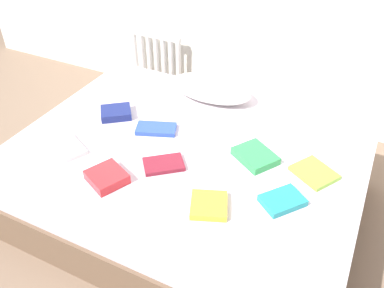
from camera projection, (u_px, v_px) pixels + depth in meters
The scene contains 13 objects.
ground_plane at pixel (189, 206), 2.65m from camera, with size 8.00×8.00×0.00m, color #7F6651.
bed at pixel (188, 178), 2.50m from camera, with size 2.00×1.50×0.50m.
radiator at pixel (156, 60), 3.63m from camera, with size 0.49×0.04×0.49m.
pillow at pixel (211, 88), 2.73m from camera, with size 0.57×0.29×0.15m, color white.
textbook_blue at pixel (156, 129), 2.46m from camera, with size 0.24×0.13×0.03m, color #2847B7.
textbook_yellow at pixel (209, 205), 1.94m from camera, with size 0.17×0.18×0.03m, color yellow.
textbook_maroon at pixel (164, 164), 2.19m from camera, with size 0.22×0.14×0.02m, color maroon.
textbook_green at pixel (255, 156), 2.23m from camera, with size 0.22×0.18×0.04m, color green.
textbook_red at pixel (107, 177), 2.09m from camera, with size 0.19×0.17×0.05m, color red.
textbook_teal at pixel (282, 201), 1.97m from camera, with size 0.20×0.14×0.03m, color teal.
textbook_navy at pixel (116, 113), 2.58m from camera, with size 0.19×0.16×0.05m, color navy.
textbook_white at pixel (69, 147), 2.31m from camera, with size 0.23×0.13×0.03m, color white.
textbook_lime at pixel (314, 173), 2.14m from camera, with size 0.21×0.18×0.02m, color #8CC638.
Camera 1 is at (0.85, -1.66, 1.93)m, focal length 37.86 mm.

